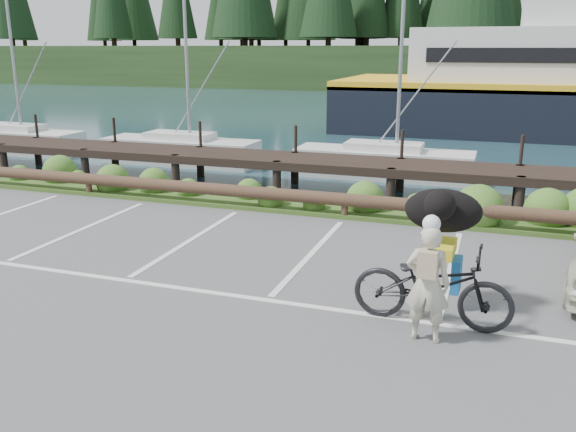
% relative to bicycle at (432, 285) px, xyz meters
% --- Properties ---
extents(ground, '(72.00, 72.00, 0.00)m').
position_rel_bicycle_xyz_m(ground, '(-2.49, 0.42, -0.59)').
color(ground, '#4D4C4F').
extents(harbor_backdrop, '(170.00, 160.00, 30.00)m').
position_rel_bicycle_xyz_m(harbor_backdrop, '(-2.11, 78.94, -0.59)').
color(harbor_backdrop, '#1B3842').
rests_on(harbor_backdrop, ground).
extents(vegetation_strip, '(34.00, 1.60, 0.10)m').
position_rel_bicycle_xyz_m(vegetation_strip, '(-2.49, 5.72, -0.54)').
color(vegetation_strip, '#3D5B21').
rests_on(vegetation_strip, ground).
extents(log_rail, '(32.00, 0.30, 0.60)m').
position_rel_bicycle_xyz_m(log_rail, '(-2.49, 5.02, -0.59)').
color(log_rail, '#443021').
rests_on(log_rail, ground).
extents(bicycle, '(2.26, 0.85, 1.18)m').
position_rel_bicycle_xyz_m(bicycle, '(0.00, 0.00, 0.00)').
color(bicycle, black).
rests_on(bicycle, ground).
extents(cyclist, '(0.60, 0.41, 1.62)m').
position_rel_bicycle_xyz_m(cyclist, '(-0.02, -0.52, 0.22)').
color(cyclist, beige).
rests_on(cyclist, ground).
extents(dog, '(0.59, 1.15, 0.65)m').
position_rel_bicycle_xyz_m(dog, '(0.02, 0.72, 0.92)').
color(dog, black).
rests_on(dog, bicycle).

